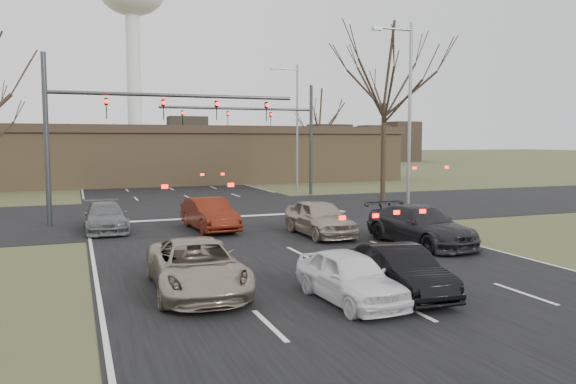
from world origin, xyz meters
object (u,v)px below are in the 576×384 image
at_px(mast_arm_far, 275,126).
at_px(car_charcoal_sedan, 420,226).
at_px(car_silver_suv, 197,266).
at_px(car_red_ahead, 210,214).
at_px(water_tower, 132,1).
at_px(streetlight_right_far, 295,120).
at_px(car_black_hatch, 400,271).
at_px(car_grey_ahead, 105,217).
at_px(streetlight_right_near, 407,109).
at_px(car_silver_ahead, 320,218).
at_px(car_white_sedan, 350,276).
at_px(building, 180,154).
at_px(mast_arm_near, 120,118).

distance_m(mast_arm_far, car_charcoal_sedan, 20.62).
distance_m(car_silver_suv, car_red_ahead, 10.26).
xyz_separation_m(water_tower, streetlight_right_far, (3.32, -93.00, -29.88)).
xyz_separation_m(water_tower, car_black_hatch, (-5.50, -122.82, -34.84)).
bearing_deg(car_charcoal_sedan, mast_arm_far, 82.03).
bearing_deg(streetlight_right_far, car_black_hatch, -106.48).
distance_m(car_charcoal_sedan, car_grey_ahead, 13.52).
xyz_separation_m(streetlight_right_near, car_silver_ahead, (-6.63, -3.87, -4.83)).
height_order(streetlight_right_far, car_white_sedan, streetlight_right_far).
xyz_separation_m(streetlight_right_near, car_silver_suv, (-13.21, -10.70, -4.90)).
distance_m(streetlight_right_near, car_red_ahead, 11.69).
relative_size(building, car_red_ahead, 9.73).
distance_m(building, streetlight_right_far, 13.53).
height_order(mast_arm_far, car_silver_ahead, mast_arm_far).
bearing_deg(mast_arm_far, streetlight_right_near, -78.53).
relative_size(car_black_hatch, car_red_ahead, 0.88).
distance_m(mast_arm_far, streetlight_right_far, 5.12).
distance_m(streetlight_right_far, car_charcoal_sedan, 25.00).
bearing_deg(car_white_sedan, car_silver_ahead, 67.55).
bearing_deg(streetlight_right_far, car_grey_ahead, -133.29).
height_order(streetlight_right_near, car_grey_ahead, streetlight_right_near).
relative_size(car_silver_suv, car_silver_ahead, 1.11).
bearing_deg(car_silver_suv, water_tower, 87.42).
relative_size(building, car_silver_suv, 8.61).
height_order(mast_arm_far, streetlight_right_far, streetlight_right_far).
xyz_separation_m(mast_arm_near, car_white_sedan, (4.19, -15.95, -4.43)).
height_order(car_charcoal_sedan, car_red_ahead, car_charcoal_sedan).
xyz_separation_m(mast_arm_near, streetlight_right_far, (14.55, 14.00, 0.51)).
bearing_deg(mast_arm_near, building, 73.87).
distance_m(car_grey_ahead, car_red_ahead, 4.57).
relative_size(water_tower, mast_arm_far, 4.00).
distance_m(car_white_sedan, car_silver_ahead, 9.64).
bearing_deg(car_black_hatch, car_red_ahead, 103.81).
bearing_deg(car_grey_ahead, building, 72.49).
relative_size(car_silver_suv, car_black_hatch, 1.29).
xyz_separation_m(building, streetlight_right_near, (6.82, -28.00, 2.92)).
bearing_deg(car_black_hatch, building, 90.99).
height_order(streetlight_right_far, car_silver_ahead, streetlight_right_far).
height_order(car_black_hatch, car_charcoal_sedan, car_charcoal_sedan).
relative_size(streetlight_right_far, car_black_hatch, 2.61).
height_order(mast_arm_near, car_black_hatch, mast_arm_near).
distance_m(streetlight_right_near, car_black_hatch, 16.07).
distance_m(water_tower, car_grey_ahead, 115.47).
xyz_separation_m(mast_arm_far, car_red_ahead, (-7.97, -13.77, -4.30)).
bearing_deg(mast_arm_near, car_red_ahead, -47.57).
relative_size(building, mast_arm_far, 3.81).
bearing_deg(car_silver_suv, streetlight_right_near, 41.34).
relative_size(mast_arm_near, car_red_ahead, 2.78).
height_order(mast_arm_near, car_red_ahead, mast_arm_near).
height_order(water_tower, streetlight_right_far, water_tower).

